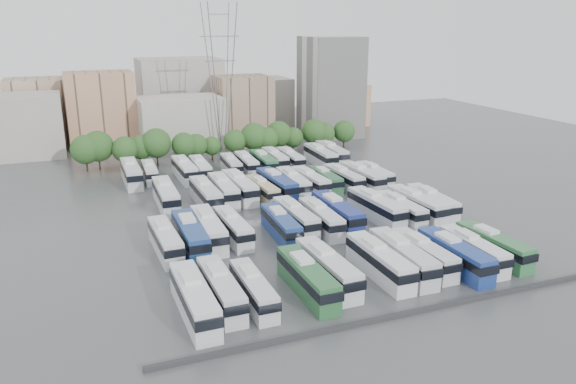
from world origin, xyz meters
name	(u,v)px	position (x,y,z in m)	size (l,w,h in m)	color
ground	(294,218)	(0.00, 0.00, 0.00)	(220.00, 220.00, 0.00)	#424447
parapet	(411,313)	(0.00, -33.00, 0.25)	(56.00, 0.50, 0.50)	#2D2D30
tree_line	(216,141)	(-1.76, 42.15, 4.39)	(65.38, 7.46, 8.21)	black
city_buildings	(166,108)	(-7.46, 71.86, 7.87)	(102.00, 35.00, 20.00)	#9E998E
apartment_tower	(331,87)	(34.00, 58.00, 13.00)	(14.00, 14.00, 26.00)	silver
electricity_pylon	(221,72)	(2.00, 50.00, 18.66)	(9.00, 6.91, 33.83)	slate
bus_r0_s0	(194,299)	(-21.47, -24.83, 2.03)	(2.94, 13.20, 4.14)	silver
bus_r0_s1	(221,289)	(-18.21, -23.34, 1.89)	(2.74, 12.29, 3.85)	silver
bus_r0_s2	(253,289)	(-14.82, -24.42, 1.73)	(2.54, 11.28, 3.53)	silver
bus_r0_s4	(307,278)	(-8.37, -24.44, 1.97)	(2.84, 12.80, 4.01)	#2A6437
bus_r0_s5	(328,268)	(-5.09, -22.93, 2.00)	(3.14, 13.06, 4.08)	silver
bus_r0_s7	(379,261)	(1.63, -23.48, 1.99)	(2.91, 12.92, 4.05)	silver
bus_r0_s8	(402,257)	(4.91, -23.44, 2.01)	(3.35, 13.17, 4.10)	silver
bus_r0_s9	(423,254)	(8.12, -23.24, 1.83)	(2.64, 11.91, 3.73)	silver
bus_r0_s10	(454,255)	(11.42, -25.14, 1.95)	(2.84, 12.68, 3.97)	navy
bus_r0_s11	(473,250)	(14.81, -24.50, 1.81)	(2.74, 11.81, 3.69)	silver
bus_r0_s12	(493,245)	(18.17, -24.35, 1.87)	(3.25, 12.24, 3.80)	#317240
bus_r1_s0	(165,240)	(-21.43, -6.82, 1.90)	(2.99, 12.37, 3.86)	silver
bus_r1_s1	(190,235)	(-18.02, -6.62, 2.06)	(3.06, 13.39, 4.19)	navy
bus_r1_s2	(209,229)	(-15.08, -5.06, 2.01)	(3.22, 13.10, 4.09)	silver
bus_r1_s3	(233,227)	(-11.62, -5.31, 1.84)	(2.88, 12.01, 3.75)	silver
bus_r1_s5	(281,225)	(-4.93, -6.90, 1.87)	(3.17, 12.22, 3.80)	navy
bus_r1_s6	(296,217)	(-1.79, -4.87, 1.92)	(2.89, 12.50, 3.91)	silver
bus_r1_s7	(321,218)	(1.62, -6.50, 1.89)	(3.06, 12.33, 3.84)	silver
bus_r1_s8	(337,212)	(4.82, -5.36, 2.05)	(2.91, 13.30, 4.17)	navy
bus_r1_s10	(376,207)	(11.63, -5.43, 2.04)	(3.57, 13.37, 4.16)	silver
bus_r1_s11	(400,209)	(15.05, -7.01, 1.82)	(2.66, 11.82, 3.70)	silver
bus_r1_s12	(416,204)	(18.31, -6.44, 2.00)	(3.43, 13.09, 4.07)	silver
bus_r1_s13	(432,202)	(21.39, -6.28, 1.92)	(3.34, 12.59, 3.91)	silver
bus_r2_s1	(166,195)	(-17.97, 12.88, 2.07)	(3.24, 13.48, 4.21)	silver
bus_r2_s3	(206,194)	(-11.62, 11.08, 2.02)	(2.94, 13.16, 4.12)	silver
bus_r2_s4	(224,190)	(-8.16, 12.41, 2.01)	(3.26, 13.16, 4.10)	silver
bus_r2_s5	(240,187)	(-5.04, 13.12, 2.06)	(3.10, 13.41, 4.19)	silver
bus_r2_s6	(262,190)	(-1.57, 11.01, 1.73)	(2.94, 11.30, 3.52)	tan
bus_r2_s7	(277,184)	(1.52, 12.19, 2.05)	(3.55, 13.44, 4.18)	navy
bus_r2_s8	(293,183)	(4.84, 12.49, 1.91)	(3.17, 12.50, 3.89)	silver
bus_r2_s9	(310,181)	(8.19, 12.47, 1.86)	(3.15, 12.19, 3.79)	silver
bus_r2_s10	(325,179)	(11.50, 12.99, 1.74)	(2.78, 11.38, 3.55)	#2C6741
bus_r2_s11	(343,178)	(14.83, 12.19, 1.84)	(3.12, 12.07, 3.75)	silver
bus_r2_s12	(362,177)	(18.25, 11.37, 1.97)	(3.34, 12.91, 4.02)	silver
bus_r2_s13	(374,174)	(21.68, 12.56, 1.75)	(2.63, 11.42, 3.57)	silver
bus_r3_s0	(131,173)	(-21.68, 29.69, 2.08)	(3.00, 13.50, 4.23)	silver
bus_r3_s1	(150,172)	(-18.08, 30.64, 1.67)	(2.86, 10.97, 3.41)	silver
bus_r3_s3	(185,170)	(-11.62, 28.73, 1.97)	(2.96, 12.83, 4.01)	silver
bus_r3_s4	(200,168)	(-8.36, 29.20, 1.83)	(3.00, 11.98, 3.73)	silver
bus_r3_s6	(231,165)	(-1.75, 30.10, 1.71)	(2.99, 11.19, 3.48)	silver
bus_r3_s7	(247,163)	(1.49, 29.85, 1.78)	(3.06, 11.69, 3.63)	white
bus_r3_s8	(263,162)	(4.98, 29.32, 1.87)	(2.92, 12.18, 3.80)	#317345
bus_r3_s9	(275,159)	(8.18, 31.07, 1.82)	(3.01, 11.91, 3.71)	silver
bus_r3_s10	(290,158)	(11.44, 30.39, 1.78)	(2.75, 11.59, 3.62)	silver
bus_r3_s12	(320,156)	(17.98, 29.38, 2.01)	(3.28, 13.14, 4.10)	silver
bus_r3_s13	(332,153)	(21.47, 30.91, 2.01)	(3.46, 13.15, 4.09)	silver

